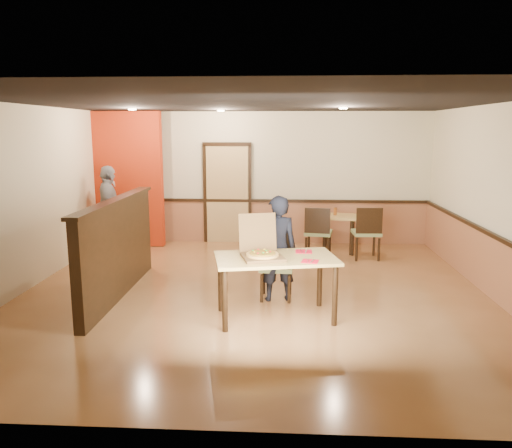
{
  "coord_description": "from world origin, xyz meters",
  "views": [
    {
      "loc": [
        0.43,
        -7.17,
        2.43
      ],
      "look_at": [
        0.02,
        0.0,
        1.06
      ],
      "focal_mm": 35.0,
      "sensor_mm": 36.0,
      "label": 1
    }
  ],
  "objects_px": {
    "main_table": "(276,265)",
    "side_chair_right": "(367,231)",
    "side_table": "(339,224)",
    "condiment": "(335,211)",
    "diner_chair": "(277,262)",
    "passerby": "(109,210)",
    "diner": "(278,249)",
    "side_chair_left": "(318,231)",
    "pizza_box": "(262,252)"
  },
  "relations": [
    {
      "from": "side_table",
      "to": "side_chair_right",
      "type": "bearing_deg",
      "value": -54.03
    },
    {
      "from": "main_table",
      "to": "passerby",
      "type": "bearing_deg",
      "value": 124.06
    },
    {
      "from": "diner",
      "to": "diner_chair",
      "type": "bearing_deg",
      "value": -95.61
    },
    {
      "from": "side_table",
      "to": "diner",
      "type": "xyz_separation_m",
      "value": [
        -1.19,
        -3.02,
        0.21
      ]
    },
    {
      "from": "side_chair_right",
      "to": "pizza_box",
      "type": "distance_m",
      "value": 3.64
    },
    {
      "from": "passerby",
      "to": "diner",
      "type": "bearing_deg",
      "value": -145.53
    },
    {
      "from": "main_table",
      "to": "diner_chair",
      "type": "relative_size",
      "value": 1.76
    },
    {
      "from": "diner_chair",
      "to": "passerby",
      "type": "bearing_deg",
      "value": 146.32
    },
    {
      "from": "condiment",
      "to": "main_table",
      "type": "bearing_deg",
      "value": -106.67
    },
    {
      "from": "side_table",
      "to": "condiment",
      "type": "distance_m",
      "value": 0.27
    },
    {
      "from": "condiment",
      "to": "passerby",
      "type": "bearing_deg",
      "value": -173.85
    },
    {
      "from": "main_table",
      "to": "pizza_box",
      "type": "xyz_separation_m",
      "value": [
        -0.18,
        -0.03,
        0.18
      ]
    },
    {
      "from": "side_chair_left",
      "to": "condiment",
      "type": "bearing_deg",
      "value": -109.99
    },
    {
      "from": "side_chair_left",
      "to": "passerby",
      "type": "bearing_deg",
      "value": 7.44
    },
    {
      "from": "passerby",
      "to": "condiment",
      "type": "bearing_deg",
      "value": -101.73
    },
    {
      "from": "pizza_box",
      "to": "condiment",
      "type": "xyz_separation_m",
      "value": [
        1.3,
        3.78,
        -0.08
      ]
    },
    {
      "from": "diner_chair",
      "to": "diner",
      "type": "relative_size",
      "value": 0.62
    },
    {
      "from": "diner_chair",
      "to": "diner",
      "type": "bearing_deg",
      "value": -82.64
    },
    {
      "from": "diner_chair",
      "to": "side_chair_left",
      "type": "height_order",
      "value": "side_chair_left"
    },
    {
      "from": "side_chair_right",
      "to": "passerby",
      "type": "bearing_deg",
      "value": -4.94
    },
    {
      "from": "main_table",
      "to": "side_table",
      "type": "bearing_deg",
      "value": 60.59
    },
    {
      "from": "main_table",
      "to": "side_table",
      "type": "xyz_separation_m",
      "value": [
        1.21,
        3.72,
        -0.15
      ]
    },
    {
      "from": "diner",
      "to": "passerby",
      "type": "relative_size",
      "value": 0.88
    },
    {
      "from": "diner_chair",
      "to": "pizza_box",
      "type": "bearing_deg",
      "value": -99.22
    },
    {
      "from": "diner",
      "to": "pizza_box",
      "type": "height_order",
      "value": "diner"
    },
    {
      "from": "main_table",
      "to": "diner",
      "type": "relative_size",
      "value": 1.1
    },
    {
      "from": "side_table",
      "to": "main_table",
      "type": "bearing_deg",
      "value": -108.0
    },
    {
      "from": "side_chair_right",
      "to": "side_table",
      "type": "height_order",
      "value": "side_chair_right"
    },
    {
      "from": "side_chair_right",
      "to": "diner",
      "type": "height_order",
      "value": "diner"
    },
    {
      "from": "diner",
      "to": "side_chair_left",
      "type": "bearing_deg",
      "value": -117.5
    },
    {
      "from": "side_chair_left",
      "to": "side_table",
      "type": "bearing_deg",
      "value": -116.65
    },
    {
      "from": "main_table",
      "to": "side_chair_left",
      "type": "bearing_deg",
      "value": 65.06
    },
    {
      "from": "side_chair_right",
      "to": "pizza_box",
      "type": "relative_size",
      "value": 1.45
    },
    {
      "from": "side_chair_right",
      "to": "passerby",
      "type": "distance_m",
      "value": 5.0
    },
    {
      "from": "side_table",
      "to": "diner",
      "type": "bearing_deg",
      "value": -111.58
    },
    {
      "from": "pizza_box",
      "to": "side_table",
      "type": "bearing_deg",
      "value": 54.16
    },
    {
      "from": "side_chair_right",
      "to": "pizza_box",
      "type": "xyz_separation_m",
      "value": [
        -1.84,
        -3.12,
        0.33
      ]
    },
    {
      "from": "side_chair_left",
      "to": "pizza_box",
      "type": "distance_m",
      "value": 3.28
    },
    {
      "from": "diner_chair",
      "to": "diner",
      "type": "height_order",
      "value": "diner"
    },
    {
      "from": "diner",
      "to": "condiment",
      "type": "height_order",
      "value": "diner"
    },
    {
      "from": "side_chair_left",
      "to": "pizza_box",
      "type": "xyz_separation_m",
      "value": [
        -0.93,
        -3.12,
        0.34
      ]
    },
    {
      "from": "main_table",
      "to": "side_chair_right",
      "type": "xyz_separation_m",
      "value": [
        1.66,
        3.09,
        -0.16
      ]
    },
    {
      "from": "passerby",
      "to": "main_table",
      "type": "bearing_deg",
      "value": -152.41
    },
    {
      "from": "main_table",
      "to": "side_chair_right",
      "type": "height_order",
      "value": "side_chair_right"
    },
    {
      "from": "main_table",
      "to": "side_chair_right",
      "type": "bearing_deg",
      "value": 50.33
    },
    {
      "from": "diner_chair",
      "to": "side_chair_left",
      "type": "distance_m",
      "value": 2.37
    },
    {
      "from": "diner",
      "to": "side_table",
      "type": "bearing_deg",
      "value": -122.11
    },
    {
      "from": "side_chair_right",
      "to": "side_table",
      "type": "bearing_deg",
      "value": -56.9
    },
    {
      "from": "side_chair_left",
      "to": "side_chair_right",
      "type": "height_order",
      "value": "side_chair_right"
    },
    {
      "from": "passerby",
      "to": "pizza_box",
      "type": "xyz_separation_m",
      "value": [
        3.14,
        -3.3,
        0.02
      ]
    }
  ]
}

